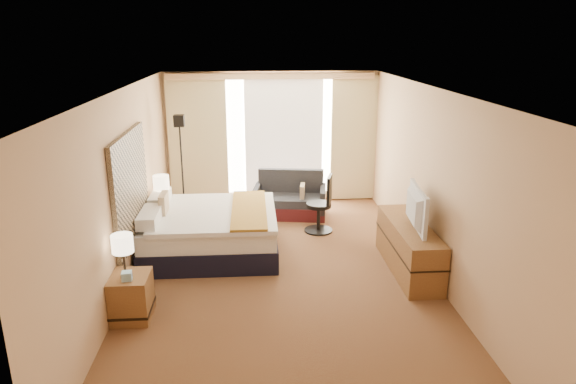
{
  "coord_description": "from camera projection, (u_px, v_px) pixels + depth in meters",
  "views": [
    {
      "loc": [
        -0.39,
        -6.67,
        3.28
      ],
      "look_at": [
        0.12,
        0.4,
        1.1
      ],
      "focal_mm": 32.0,
      "sensor_mm": 36.0,
      "label": 1
    }
  ],
  "objects": [
    {
      "name": "floor",
      "position": [
        282.0,
        274.0,
        7.35
      ],
      "size": [
        4.2,
        7.0,
        0.02
      ],
      "primitive_type": "cube",
      "color": "#582619",
      "rests_on": "ground"
    },
    {
      "name": "ceiling",
      "position": [
        281.0,
        90.0,
        6.58
      ],
      "size": [
        4.2,
        7.0,
        0.02
      ],
      "primitive_type": "cube",
      "color": "silver",
      "rests_on": "wall_back"
    },
    {
      "name": "wall_back",
      "position": [
        271.0,
        137.0,
        10.3
      ],
      "size": [
        4.2,
        0.02,
        2.6
      ],
      "primitive_type": "cube",
      "color": "#D7AE83",
      "rests_on": "ground"
    },
    {
      "name": "wall_front",
      "position": [
        311.0,
        327.0,
        3.63
      ],
      "size": [
        4.2,
        0.02,
        2.6
      ],
      "primitive_type": "cube",
      "color": "#D7AE83",
      "rests_on": "ground"
    },
    {
      "name": "wall_left",
      "position": [
        124.0,
        190.0,
        6.82
      ],
      "size": [
        0.02,
        7.0,
        2.6
      ],
      "primitive_type": "cube",
      "color": "#D7AE83",
      "rests_on": "ground"
    },
    {
      "name": "wall_right",
      "position": [
        433.0,
        184.0,
        7.11
      ],
      "size": [
        0.02,
        7.0,
        2.6
      ],
      "primitive_type": "cube",
      "color": "#D7AE83",
      "rests_on": "ground"
    },
    {
      "name": "headboard",
      "position": [
        131.0,
        187.0,
        7.02
      ],
      "size": [
        0.06,
        1.85,
        1.5
      ],
      "primitive_type": "cube",
      "color": "black",
      "rests_on": "wall_left"
    },
    {
      "name": "nightstand_left",
      "position": [
        131.0,
        297.0,
        6.14
      ],
      "size": [
        0.45,
        0.52,
        0.55
      ],
      "primitive_type": "cube",
      "color": "olive",
      "rests_on": "floor"
    },
    {
      "name": "nightstand_right",
      "position": [
        164.0,
        223.0,
        8.52
      ],
      "size": [
        0.45,
        0.52,
        0.55
      ],
      "primitive_type": "cube",
      "color": "olive",
      "rests_on": "floor"
    },
    {
      "name": "media_dresser",
      "position": [
        409.0,
        247.0,
        7.37
      ],
      "size": [
        0.5,
        1.8,
        0.7
      ],
      "primitive_type": "cube",
      "color": "olive",
      "rests_on": "floor"
    },
    {
      "name": "window",
      "position": [
        284.0,
        137.0,
        10.29
      ],
      "size": [
        2.3,
        0.02,
        2.3
      ],
      "primitive_type": "cube",
      "color": "white",
      "rests_on": "wall_back"
    },
    {
      "name": "curtains",
      "position": [
        271.0,
        133.0,
        10.16
      ],
      "size": [
        4.12,
        0.19,
        2.56
      ],
      "color": "beige",
      "rests_on": "floor"
    },
    {
      "name": "bed",
      "position": [
        211.0,
        231.0,
        7.98
      ],
      "size": [
        2.01,
        1.84,
        0.98
      ],
      "color": "black",
      "rests_on": "floor"
    },
    {
      "name": "loveseat",
      "position": [
        290.0,
        201.0,
        9.66
      ],
      "size": [
        1.43,
        0.91,
        0.83
      ],
      "rotation": [
        0.0,
        0.0,
        -0.15
      ],
      "color": "#4F1619",
      "rests_on": "floor"
    },
    {
      "name": "floor_lamp",
      "position": [
        181.0,
        147.0,
        9.06
      ],
      "size": [
        0.25,
        0.25,
        1.94
      ],
      "color": "black",
      "rests_on": "floor"
    },
    {
      "name": "desk_chair",
      "position": [
        322.0,
        207.0,
        8.8
      ],
      "size": [
        0.49,
        0.49,
        1.01
      ],
      "rotation": [
        0.0,
        0.0,
        -0.27
      ],
      "color": "black",
      "rests_on": "floor"
    },
    {
      "name": "lamp_left",
      "position": [
        122.0,
        245.0,
        5.92
      ],
      "size": [
        0.25,
        0.25,
        0.53
      ],
      "color": "black",
      "rests_on": "nightstand_left"
    },
    {
      "name": "lamp_right",
      "position": [
        161.0,
        183.0,
        8.34
      ],
      "size": [
        0.26,
        0.26,
        0.54
      ],
      "color": "black",
      "rests_on": "nightstand_right"
    },
    {
      "name": "tissue_box",
      "position": [
        127.0,
        276.0,
        5.94
      ],
      "size": [
        0.13,
        0.13,
        0.1
      ],
      "primitive_type": "cube",
      "rotation": [
        0.0,
        0.0,
        0.12
      ],
      "color": "#96C6E8",
      "rests_on": "nightstand_left"
    },
    {
      "name": "telephone",
      "position": [
        165.0,
        205.0,
        8.47
      ],
      "size": [
        0.21,
        0.18,
        0.07
      ],
      "primitive_type": "cube",
      "rotation": [
        0.0,
        0.0,
        -0.24
      ],
      "color": "black",
      "rests_on": "nightstand_right"
    },
    {
      "name": "television",
      "position": [
        411.0,
        208.0,
        7.08
      ],
      "size": [
        0.23,
        1.01,
        0.58
      ],
      "primitive_type": "imported",
      "rotation": [
        0.0,
        0.0,
        1.47
      ],
      "color": "black",
      "rests_on": "media_dresser"
    }
  ]
}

